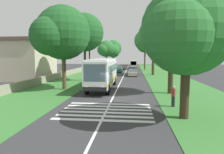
# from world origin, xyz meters

# --- Properties ---
(ground) EXTENTS (160.00, 160.00, 0.00)m
(ground) POSITION_xyz_m (0.00, 0.00, 0.00)
(ground) COLOR #333335
(grass_verge_left) EXTENTS (120.00, 8.00, 0.04)m
(grass_verge_left) POSITION_xyz_m (15.00, 8.20, 0.02)
(grass_verge_left) COLOR #387533
(grass_verge_left) RESTS_ON ground
(grass_verge_right) EXTENTS (120.00, 8.00, 0.04)m
(grass_verge_right) POSITION_xyz_m (15.00, -8.20, 0.02)
(grass_verge_right) COLOR #387533
(grass_verge_right) RESTS_ON ground
(centre_line) EXTENTS (110.00, 0.16, 0.01)m
(centre_line) POSITION_xyz_m (15.00, 0.00, 0.00)
(centre_line) COLOR silver
(centre_line) RESTS_ON ground
(coach_bus) EXTENTS (11.16, 2.62, 3.73)m
(coach_bus) POSITION_xyz_m (5.17, 1.80, 2.15)
(coach_bus) COLOR white
(coach_bus) RESTS_ON ground
(zebra_crossing) EXTENTS (4.95, 6.80, 0.01)m
(zebra_crossing) POSITION_xyz_m (-5.08, 0.00, 0.00)
(zebra_crossing) COLOR silver
(zebra_crossing) RESTS_ON ground
(trailing_car_0) EXTENTS (4.30, 1.78, 1.43)m
(trailing_car_0) POSITION_xyz_m (21.68, -1.87, 0.67)
(trailing_car_0) COLOR #B7A893
(trailing_car_0) RESTS_ON ground
(trailing_car_1) EXTENTS (4.30, 1.78, 1.43)m
(trailing_car_1) POSITION_xyz_m (30.83, 1.62, 0.67)
(trailing_car_1) COLOR #145933
(trailing_car_1) RESTS_ON ground
(trailing_car_2) EXTENTS (4.30, 1.78, 1.43)m
(trailing_car_2) POSITION_xyz_m (39.54, 1.87, 0.67)
(trailing_car_2) COLOR #B21E1E
(trailing_car_2) RESTS_ON ground
(trailing_minibus_0) EXTENTS (6.00, 2.14, 2.53)m
(trailing_minibus_0) POSITION_xyz_m (48.35, -1.99, 1.55)
(trailing_minibus_0) COLOR silver
(trailing_minibus_0) RESTS_ON ground
(roadside_tree_left_0) EXTENTS (5.49, 4.67, 8.05)m
(roadside_tree_left_0) POSITION_xyz_m (53.02, 5.41, 5.61)
(roadside_tree_left_0) COLOR #4C3826
(roadside_tree_left_0) RESTS_ON grass_verge_left
(roadside_tree_left_1) EXTENTS (7.48, 6.37, 10.27)m
(roadside_tree_left_1) POSITION_xyz_m (61.00, 6.20, 6.96)
(roadside_tree_left_1) COLOR brown
(roadside_tree_left_1) RESTS_ON grass_verge_left
(roadside_tree_left_2) EXTENTS (7.75, 6.46, 10.04)m
(roadside_tree_left_2) POSITION_xyz_m (3.90, 6.60, 6.67)
(roadside_tree_left_2) COLOR brown
(roadside_tree_left_2) RESTS_ON grass_verge_left
(roadside_tree_left_3) EXTENTS (6.01, 5.06, 8.68)m
(roadside_tree_left_3) POSITION_xyz_m (41.24, 6.35, 6.06)
(roadside_tree_left_3) COLOR brown
(roadside_tree_left_3) RESTS_ON grass_verge_left
(roadside_tree_left_4) EXTENTS (7.12, 6.08, 10.82)m
(roadside_tree_left_4) POSITION_xyz_m (12.46, 5.93, 7.65)
(roadside_tree_left_4) COLOR #4C3826
(roadside_tree_left_4) RESTS_ON grass_verge_left
(roadside_tree_right_0) EXTENTS (7.80, 6.49, 11.67)m
(roadside_tree_right_0) POSITION_xyz_m (23.86, -5.94, 8.26)
(roadside_tree_right_0) COLOR #4C3826
(roadside_tree_right_0) RESTS_ON grass_verge_right
(roadside_tree_right_1) EXTENTS (7.15, 6.31, 11.61)m
(roadside_tree_right_1) POSITION_xyz_m (40.43, -5.15, 8.34)
(roadside_tree_right_1) COLOR brown
(roadside_tree_right_1) RESTS_ON grass_verge_right
(roadside_tree_right_2) EXTENTS (7.17, 5.85, 8.68)m
(roadside_tree_right_2) POSITION_xyz_m (-6.42, -5.18, 5.61)
(roadside_tree_right_2) COLOR #3D2D1E
(roadside_tree_right_2) RESTS_ON grass_verge_right
(roadside_tree_right_3) EXTENTS (8.23, 6.78, 12.08)m
(roadside_tree_right_3) POSITION_xyz_m (62.43, -6.25, 8.52)
(roadside_tree_right_3) COLOR brown
(roadside_tree_right_3) RESTS_ON grass_verge_right
(roadside_tree_right_4) EXTENTS (6.00, 4.85, 9.22)m
(roadside_tree_right_4) POSITION_xyz_m (2.65, -5.89, 6.66)
(roadside_tree_right_4) COLOR #3D2D1E
(roadside_tree_right_4) RESTS_ON grass_verge_right
(utility_pole) EXTENTS (0.24, 1.40, 8.19)m
(utility_pole) POSITION_xyz_m (13.42, 5.27, 4.28)
(utility_pole) COLOR #473828
(utility_pole) RESTS_ON grass_verge_left
(roadside_wall) EXTENTS (70.00, 0.40, 1.01)m
(roadside_wall) POSITION_xyz_m (20.00, 11.60, 0.55)
(roadside_wall) COLOR #9E937F
(roadside_wall) RESTS_ON grass_verge_left
(roadside_building) EXTENTS (9.60, 8.44, 7.04)m
(roadside_building) POSITION_xyz_m (14.44, 16.98, 3.56)
(roadside_building) COLOR beige
(roadside_building) RESTS_ON ground
(pedestrian) EXTENTS (0.34, 0.34, 1.69)m
(pedestrian) POSITION_xyz_m (-3.36, -5.24, 0.91)
(pedestrian) COLOR #26262D
(pedestrian) RESTS_ON grass_verge_right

